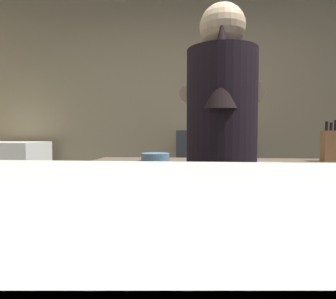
{
  "coord_description": "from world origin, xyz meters",
  "views": [
    {
      "loc": [
        -0.02,
        -1.32,
        1.08
      ],
      "look_at": [
        -0.07,
        -0.75,
        1.05
      ],
      "focal_mm": 32.02,
      "sensor_mm": 36.0,
      "label": 1
    }
  ],
  "objects_px": {
    "chefs_knife": "(261,162)",
    "bottle_soy": "(196,124)",
    "mini_fridge": "(11,187)",
    "mixing_bowl": "(155,157)",
    "knife_block": "(330,145)",
    "bartender": "(221,153)",
    "bottle_hot_sauce": "(223,124)",
    "bottle_olive_oil": "(243,123)"
  },
  "relations": [
    {
      "from": "mixing_bowl",
      "to": "bartender",
      "type": "bearing_deg",
      "value": -51.39
    },
    {
      "from": "mini_fridge",
      "to": "mixing_bowl",
      "type": "bearing_deg",
      "value": -32.56
    },
    {
      "from": "mixing_bowl",
      "to": "chefs_knife",
      "type": "bearing_deg",
      "value": -6.9
    },
    {
      "from": "mixing_bowl",
      "to": "bottle_olive_oil",
      "type": "relative_size",
      "value": 0.94
    },
    {
      "from": "chefs_knife",
      "to": "bottle_hot_sauce",
      "type": "height_order",
      "value": "bottle_hot_sauce"
    },
    {
      "from": "bottle_olive_oil",
      "to": "knife_block",
      "type": "bearing_deg",
      "value": -74.84
    },
    {
      "from": "knife_block",
      "to": "bottle_olive_oil",
      "type": "relative_size",
      "value": 1.34
    },
    {
      "from": "chefs_knife",
      "to": "bottle_hot_sauce",
      "type": "xyz_separation_m",
      "value": [
        -0.1,
        1.4,
        0.28
      ]
    },
    {
      "from": "bottle_olive_oil",
      "to": "bottle_hot_sauce",
      "type": "bearing_deg",
      "value": -168.43
    },
    {
      "from": "knife_block",
      "to": "mini_fridge",
      "type": "bearing_deg",
      "value": 159.95
    },
    {
      "from": "mini_fridge",
      "to": "bottle_soy",
      "type": "bearing_deg",
      "value": 7.58
    },
    {
      "from": "bottle_hot_sauce",
      "to": "chefs_knife",
      "type": "bearing_deg",
      "value": -85.94
    },
    {
      "from": "mini_fridge",
      "to": "bottle_hot_sauce",
      "type": "xyz_separation_m",
      "value": [
        2.3,
        0.22,
        0.69
      ]
    },
    {
      "from": "bartender",
      "to": "bottle_soy",
      "type": "distance_m",
      "value": 1.87
    },
    {
      "from": "bottle_hot_sauce",
      "to": "mixing_bowl",
      "type": "bearing_deg",
      "value": -113.27
    },
    {
      "from": "mixing_bowl",
      "to": "bottle_soy",
      "type": "xyz_separation_m",
      "value": [
        0.28,
        1.37,
        0.26
      ]
    },
    {
      "from": "chefs_knife",
      "to": "bottle_olive_oil",
      "type": "height_order",
      "value": "bottle_olive_oil"
    },
    {
      "from": "chefs_knife",
      "to": "bottle_soy",
      "type": "height_order",
      "value": "bottle_soy"
    },
    {
      "from": "mini_fridge",
      "to": "bottle_soy",
      "type": "relative_size",
      "value": 5.28
    },
    {
      "from": "knife_block",
      "to": "chefs_knife",
      "type": "bearing_deg",
      "value": -163.5
    },
    {
      "from": "knife_block",
      "to": "bottle_hot_sauce",
      "type": "distance_m",
      "value": 1.4
    },
    {
      "from": "mixing_bowl",
      "to": "bottle_hot_sauce",
      "type": "xyz_separation_m",
      "value": [
        0.57,
        1.32,
        0.26
      ]
    },
    {
      "from": "mini_fridge",
      "to": "knife_block",
      "type": "height_order",
      "value": "knife_block"
    },
    {
      "from": "mixing_bowl",
      "to": "mini_fridge",
      "type": "bearing_deg",
      "value": 147.44
    },
    {
      "from": "knife_block",
      "to": "mixing_bowl",
      "type": "bearing_deg",
      "value": -177.07
    },
    {
      "from": "knife_block",
      "to": "bottle_soy",
      "type": "distance_m",
      "value": 1.58
    },
    {
      "from": "bartender",
      "to": "knife_block",
      "type": "height_order",
      "value": "bartender"
    },
    {
      "from": "mini_fridge",
      "to": "chefs_knife",
      "type": "relative_size",
      "value": 4.06
    },
    {
      "from": "bartender",
      "to": "bottle_soy",
      "type": "relative_size",
      "value": 9.18
    },
    {
      "from": "bartender",
      "to": "bottle_olive_oil",
      "type": "height_order",
      "value": "bartender"
    },
    {
      "from": "chefs_knife",
      "to": "bottle_soy",
      "type": "relative_size",
      "value": 1.3
    },
    {
      "from": "bottle_olive_oil",
      "to": "bottle_hot_sauce",
      "type": "distance_m",
      "value": 0.22
    },
    {
      "from": "mini_fridge",
      "to": "bottle_olive_oil",
      "type": "xyz_separation_m",
      "value": [
        2.51,
        0.26,
        0.69
      ]
    },
    {
      "from": "mixing_bowl",
      "to": "chefs_knife",
      "type": "xyz_separation_m",
      "value": [
        0.67,
        -0.08,
        -0.02
      ]
    },
    {
      "from": "bottle_olive_oil",
      "to": "chefs_knife",
      "type": "bearing_deg",
      "value": -94.55
    },
    {
      "from": "mini_fridge",
      "to": "mixing_bowl",
      "type": "distance_m",
      "value": 2.1
    },
    {
      "from": "mini_fridge",
      "to": "bottle_olive_oil",
      "type": "height_order",
      "value": "bottle_olive_oil"
    },
    {
      "from": "mini_fridge",
      "to": "bottle_hot_sauce",
      "type": "bearing_deg",
      "value": 5.37
    },
    {
      "from": "bottle_olive_oil",
      "to": "bartender",
      "type": "bearing_deg",
      "value": -102.07
    },
    {
      "from": "knife_block",
      "to": "bartender",
      "type": "bearing_deg",
      "value": -144.07
    },
    {
      "from": "bartender",
      "to": "knife_block",
      "type": "xyz_separation_m",
      "value": [
        0.75,
        0.54,
        0.01
      ]
    },
    {
      "from": "bartender",
      "to": "bottle_soy",
      "type": "height_order",
      "value": "bartender"
    }
  ]
}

